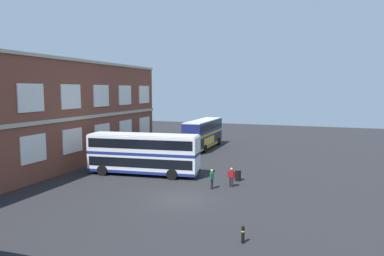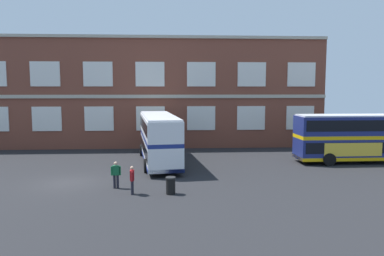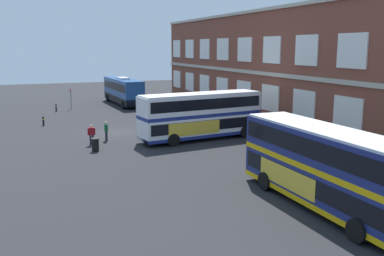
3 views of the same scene
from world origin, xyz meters
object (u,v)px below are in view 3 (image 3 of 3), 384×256
object	(u,v)px
double_decker_middle	(323,166)
bus_stand_flag	(71,97)
double_decker_near	(201,115)
waiting_passenger	(92,134)
touring_coach	(123,91)
safety_bollard_west	(56,108)
station_litter_bin	(95,145)
safety_bollard_east	(43,121)
second_passenger	(106,130)

from	to	relation	value
double_decker_middle	bus_stand_flag	bearing A→B (deg)	-168.84
double_decker_near	waiting_passenger	bearing A→B (deg)	-98.07
double_decker_near	touring_coach	size ratio (longest dim) A/B	0.93
bus_stand_flag	safety_bollard_west	distance (m)	2.64
station_litter_bin	safety_bollard_east	xyz separation A→B (m)	(-12.96, -3.19, -0.03)
bus_stand_flag	safety_bollard_west	bearing A→B (deg)	-56.53
double_decker_near	waiting_passenger	xyz separation A→B (m)	(-1.31, -9.24, -1.22)
double_decker_near	bus_stand_flag	bearing A→B (deg)	-159.72
waiting_passenger	station_litter_bin	xyz separation A→B (m)	(2.27, -0.08, -0.41)
bus_stand_flag	station_litter_bin	distance (m)	24.10
double_decker_middle	touring_coach	xyz separation A→B (m)	(-42.47, -0.55, -0.24)
safety_bollard_west	touring_coach	bearing A→B (deg)	110.91
touring_coach	safety_bollard_east	xyz separation A→B (m)	(13.36, -11.36, -1.42)
second_passenger	safety_bollard_west	bearing A→B (deg)	-172.06
double_decker_near	safety_bollard_east	world-z (taller)	double_decker_near
waiting_passenger	safety_bollard_west	xyz separation A→B (m)	(-20.47, -1.27, -0.44)
bus_stand_flag	station_litter_bin	world-z (taller)	bus_stand_flag
double_decker_near	double_decker_middle	xyz separation A→B (m)	(17.12, -0.60, 0.00)
bus_stand_flag	station_litter_bin	xyz separation A→B (m)	(24.06, -0.79, -1.12)
double_decker_middle	bus_stand_flag	world-z (taller)	double_decker_middle
touring_coach	safety_bollard_west	size ratio (longest dim) A/B	12.74
double_decker_middle	station_litter_bin	distance (m)	18.43
double_decker_middle	safety_bollard_east	bearing A→B (deg)	-157.75
bus_stand_flag	waiting_passenger	bearing A→B (deg)	-1.87
double_decker_near	waiting_passenger	size ratio (longest dim) A/B	6.61
bus_stand_flag	safety_bollard_east	world-z (taller)	bus_stand_flag
touring_coach	waiting_passenger	xyz separation A→B (m)	(24.05, -8.09, -0.98)
double_decker_middle	safety_bollard_east	size ratio (longest dim) A/B	11.60
safety_bollard_west	waiting_passenger	bearing A→B (deg)	3.56
double_decker_near	safety_bollard_east	size ratio (longest dim) A/B	11.82
double_decker_near	touring_coach	world-z (taller)	double_decker_near
bus_stand_flag	safety_bollard_east	xyz separation A→B (m)	(11.09, -3.98, -1.14)
waiting_passenger	safety_bollard_east	xyz separation A→B (m)	(-10.69, -3.27, -0.44)
bus_stand_flag	double_decker_near	bearing A→B (deg)	20.28
touring_coach	double_decker_middle	bearing A→B (deg)	0.74
touring_coach	second_passenger	xyz separation A→B (m)	(22.89, -6.67, -0.98)
double_decker_middle	waiting_passenger	bearing A→B (deg)	-154.87
second_passenger	bus_stand_flag	bearing A→B (deg)	-178.03
double_decker_middle	station_litter_bin	bearing A→B (deg)	-151.64
double_decker_near	bus_stand_flag	xyz separation A→B (m)	(-23.09, -8.53, -0.51)
station_litter_bin	touring_coach	bearing A→B (deg)	162.76
safety_bollard_west	safety_bollard_east	bearing A→B (deg)	-11.54
touring_coach	second_passenger	world-z (taller)	touring_coach
double_decker_near	safety_bollard_west	world-z (taller)	double_decker_near
second_passenger	waiting_passenger	bearing A→B (deg)	-50.88
touring_coach	bus_stand_flag	bearing A→B (deg)	-72.93
double_decker_near	double_decker_middle	world-z (taller)	same
double_decker_middle	second_passenger	size ratio (longest dim) A/B	6.48
waiting_passenger	station_litter_bin	bearing A→B (deg)	-1.96
bus_stand_flag	double_decker_middle	bearing A→B (deg)	11.16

